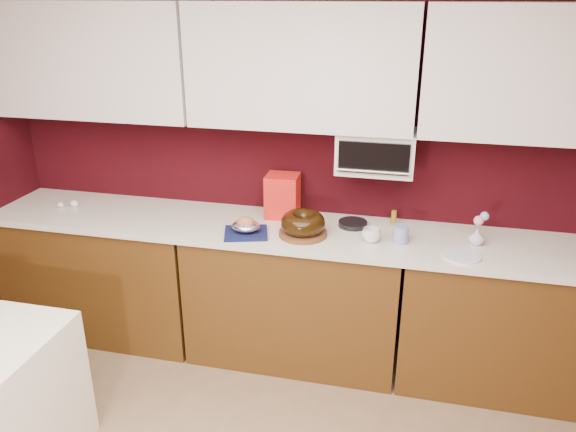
# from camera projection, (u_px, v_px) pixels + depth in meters

# --- Properties ---
(wall_back) EXTENTS (4.00, 0.02, 2.50)m
(wall_back) POSITION_uv_depth(u_px,v_px,m) (306.00, 160.00, 3.58)
(wall_back) COLOR #33070C
(wall_back) RESTS_ON floor
(base_cabinet_left) EXTENTS (1.31, 0.58, 0.86)m
(base_cabinet_left) POSITION_uv_depth(u_px,v_px,m) (108.00, 273.00, 3.89)
(base_cabinet_left) COLOR #553411
(base_cabinet_left) RESTS_ON floor
(base_cabinet_center) EXTENTS (1.31, 0.58, 0.86)m
(base_cabinet_center) POSITION_uv_depth(u_px,v_px,m) (295.00, 296.00, 3.61)
(base_cabinet_center) COLOR #553411
(base_cabinet_center) RESTS_ON floor
(base_cabinet_right) EXTENTS (1.31, 0.58, 0.86)m
(base_cabinet_right) POSITION_uv_depth(u_px,v_px,m) (514.00, 322.00, 3.32)
(base_cabinet_right) COLOR #553411
(base_cabinet_right) RESTS_ON floor
(countertop) EXTENTS (4.00, 0.62, 0.04)m
(countertop) POSITION_uv_depth(u_px,v_px,m) (295.00, 232.00, 3.44)
(countertop) COLOR silver
(countertop) RESTS_ON base_cabinet_center
(upper_cabinet_left) EXTENTS (1.31, 0.33, 0.70)m
(upper_cabinet_left) POSITION_uv_depth(u_px,v_px,m) (92.00, 60.00, 3.49)
(upper_cabinet_left) COLOR white
(upper_cabinet_left) RESTS_ON wall_back
(upper_cabinet_center) EXTENTS (1.31, 0.33, 0.70)m
(upper_cabinet_center) POSITION_uv_depth(u_px,v_px,m) (302.00, 66.00, 3.21)
(upper_cabinet_center) COLOR white
(upper_cabinet_center) RESTS_ON wall_back
(upper_cabinet_right) EXTENTS (1.31, 0.33, 0.70)m
(upper_cabinet_right) POSITION_uv_depth(u_px,v_px,m) (552.00, 74.00, 2.92)
(upper_cabinet_right) COLOR white
(upper_cabinet_right) RESTS_ON wall_back
(toaster_oven) EXTENTS (0.45, 0.30, 0.25)m
(toaster_oven) POSITION_uv_depth(u_px,v_px,m) (376.00, 151.00, 3.31)
(toaster_oven) COLOR white
(toaster_oven) RESTS_ON upper_cabinet_center
(toaster_oven_door) EXTENTS (0.40, 0.02, 0.18)m
(toaster_oven_door) POSITION_uv_depth(u_px,v_px,m) (374.00, 158.00, 3.16)
(toaster_oven_door) COLOR black
(toaster_oven_door) RESTS_ON toaster_oven
(toaster_oven_handle) EXTENTS (0.42, 0.02, 0.02)m
(toaster_oven_handle) POSITION_uv_depth(u_px,v_px,m) (373.00, 172.00, 3.18)
(toaster_oven_handle) COLOR silver
(toaster_oven_handle) RESTS_ON toaster_oven
(cake_base) EXTENTS (0.36, 0.36, 0.03)m
(cake_base) POSITION_uv_depth(u_px,v_px,m) (303.00, 233.00, 3.33)
(cake_base) COLOR brown
(cake_base) RESTS_ON countertop
(bundt_cake) EXTENTS (0.27, 0.27, 0.11)m
(bundt_cake) POSITION_uv_depth(u_px,v_px,m) (303.00, 223.00, 3.31)
(bundt_cake) COLOR black
(bundt_cake) RESTS_ON cake_base
(navy_towel) EXTENTS (0.30, 0.28, 0.02)m
(navy_towel) POSITION_uv_depth(u_px,v_px,m) (246.00, 233.00, 3.34)
(navy_towel) COLOR #121843
(navy_towel) RESTS_ON countertop
(foil_ham_nest) EXTENTS (0.19, 0.17, 0.06)m
(foil_ham_nest) POSITION_uv_depth(u_px,v_px,m) (246.00, 226.00, 3.33)
(foil_ham_nest) COLOR white
(foil_ham_nest) RESTS_ON navy_towel
(roasted_ham) EXTENTS (0.11, 0.10, 0.07)m
(roasted_ham) POSITION_uv_depth(u_px,v_px,m) (246.00, 222.00, 3.32)
(roasted_ham) COLOR #BE7356
(roasted_ham) RESTS_ON foil_ham_nest
(pandoro_box) EXTENTS (0.21, 0.19, 0.28)m
(pandoro_box) POSITION_uv_depth(u_px,v_px,m) (283.00, 196.00, 3.57)
(pandoro_box) COLOR red
(pandoro_box) RESTS_ON countertop
(dark_pan) EXTENTS (0.21, 0.21, 0.03)m
(dark_pan) POSITION_uv_depth(u_px,v_px,m) (353.00, 224.00, 3.46)
(dark_pan) COLOR black
(dark_pan) RESTS_ON countertop
(coffee_mug) EXTENTS (0.13, 0.13, 0.10)m
(coffee_mug) POSITION_uv_depth(u_px,v_px,m) (371.00, 234.00, 3.23)
(coffee_mug) COLOR silver
(coffee_mug) RESTS_ON countertop
(blue_jar) EXTENTS (0.10, 0.10, 0.11)m
(blue_jar) POSITION_uv_depth(u_px,v_px,m) (401.00, 234.00, 3.22)
(blue_jar) COLOR navy
(blue_jar) RESTS_ON countertop
(flower_vase) EXTENTS (0.09, 0.09, 0.11)m
(flower_vase) POSITION_uv_depth(u_px,v_px,m) (477.00, 236.00, 3.20)
(flower_vase) COLOR silver
(flower_vase) RESTS_ON countertop
(flower_pink) EXTENTS (0.06, 0.06, 0.06)m
(flower_pink) POSITION_uv_depth(u_px,v_px,m) (479.00, 221.00, 3.16)
(flower_pink) COLOR pink
(flower_pink) RESTS_ON flower_vase
(flower_blue) EXTENTS (0.05, 0.05, 0.05)m
(flower_blue) POSITION_uv_depth(u_px,v_px,m) (485.00, 216.00, 3.16)
(flower_blue) COLOR #88AEDA
(flower_blue) RESTS_ON flower_vase
(china_plate) EXTENTS (0.27, 0.27, 0.01)m
(china_plate) POSITION_uv_depth(u_px,v_px,m) (462.00, 256.00, 3.06)
(china_plate) COLOR white
(china_plate) RESTS_ON countertop
(amber_bottle) EXTENTS (0.04, 0.04, 0.09)m
(amber_bottle) POSITION_uv_depth(u_px,v_px,m) (394.00, 218.00, 3.47)
(amber_bottle) COLOR olive
(amber_bottle) RESTS_ON countertop
(egg_left) EXTENTS (0.06, 0.05, 0.04)m
(egg_left) POSITION_uv_depth(u_px,v_px,m) (61.00, 205.00, 3.76)
(egg_left) COLOR silver
(egg_left) RESTS_ON countertop
(egg_right) EXTENTS (0.07, 0.06, 0.04)m
(egg_right) POSITION_uv_depth(u_px,v_px,m) (74.00, 204.00, 3.77)
(egg_right) COLOR white
(egg_right) RESTS_ON countertop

